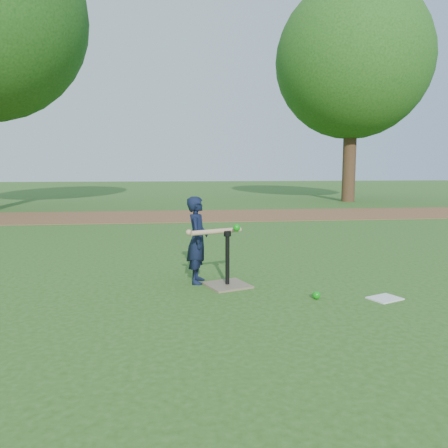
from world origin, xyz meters
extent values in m
plane|color=#285116|center=(0.00, 0.00, 0.00)|extent=(80.00, 80.00, 0.00)
cube|color=brown|center=(0.00, 7.50, 0.01)|extent=(24.00, 3.00, 0.01)
imported|color=black|center=(-0.14, 0.49, 0.49)|extent=(0.29, 0.39, 0.98)
sphere|color=#0C8E10|center=(0.98, -0.29, 0.04)|extent=(0.08, 0.08, 0.08)
cube|color=white|center=(1.66, -0.37, 0.01)|extent=(0.36, 0.33, 0.01)
cube|color=#7A674D|center=(0.17, 0.30, 0.01)|extent=(0.55, 0.55, 0.02)
cylinder|color=black|center=(0.17, 0.30, 0.30)|extent=(0.05, 0.05, 0.55)
cylinder|color=black|center=(0.17, 0.30, 0.58)|extent=(0.08, 0.08, 0.06)
cylinder|color=tan|center=(0.05, 0.28, 0.61)|extent=(0.57, 0.28, 0.05)
sphere|color=tan|center=(-0.25, 0.24, 0.61)|extent=(0.06, 0.06, 0.06)
sphere|color=#0C8E10|center=(0.27, 0.24, 0.65)|extent=(0.08, 0.08, 0.08)
cylinder|color=#382316|center=(6.50, 12.00, 1.71)|extent=(0.50, 0.50, 3.42)
sphere|color=#285B19|center=(6.50, 12.00, 5.30)|extent=(5.80, 5.80, 5.80)
camera|label=1|loc=(-0.45, -4.33, 1.28)|focal=35.00mm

